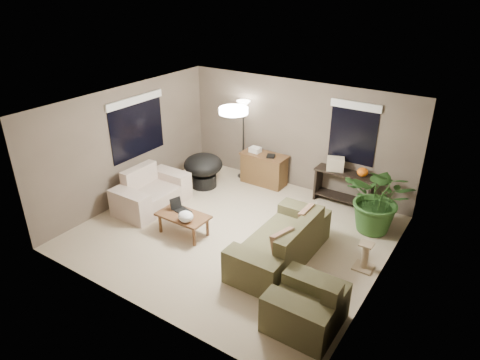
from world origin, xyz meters
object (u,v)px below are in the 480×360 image
Objects in this scene: armchair at (307,308)px; papasan_chair at (203,168)px; console_table at (344,186)px; desk at (264,169)px; loveseat at (151,194)px; coffee_table at (183,218)px; cat_scratching_post at (365,258)px; houseplant at (379,206)px; main_sofa at (282,245)px; floor_lamp at (243,114)px.

papasan_chair is at bearing 145.48° from armchair.
armchair is 0.77× the size of console_table.
console_table is (1.95, 0.09, 0.06)m from desk.
desk is 1.43m from papasan_chair.
loveseat is 1.23× the size of console_table.
cat_scratching_post is (3.25, 0.86, -0.14)m from coffee_table.
houseplant is (0.94, -0.70, 0.11)m from console_table.
main_sofa is 3.73m from floor_lamp.
houseplant reaches higher than armchair.
main_sofa reaches higher than coffee_table.
floor_lamp is (-3.47, 3.69, 1.30)m from armchair.
coffee_table is at bearing -93.16° from desk.
desk is 1.95m from console_table.
floor_lamp reaches higher than loveseat.
main_sofa and loveseat have the same top height.
loveseat is 4.67m from houseplant.
cat_scratching_post is (0.21, -1.28, -0.34)m from houseplant.
houseplant is at bearing 4.24° from papasan_chair.
armchair is 1.75m from cat_scratching_post.
loveseat is at bearing 177.49° from main_sofa.
loveseat is 1.13× the size of houseplant.
papasan_chair is (0.34, 1.39, 0.17)m from loveseat.
floor_lamp reaches higher than console_table.
console_table is at bearing 17.99° from papasan_chair.
console_table is (2.10, 2.85, 0.08)m from coffee_table.
coffee_table is (-1.97, -0.32, 0.06)m from main_sofa.
main_sofa is at bearing -45.66° from floor_lamp.
desk is at bearing 126.69° from main_sofa.
papasan_chair reaches higher than console_table.
console_table is at bearing 86.93° from main_sofa.
papasan_chair is 4.33m from cat_scratching_post.
desk is at bearing 39.26° from papasan_chair.
console_table reaches higher than cat_scratching_post.
papasan_chair is (-3.95, 2.72, 0.17)m from armchair.
floor_lamp is 1.35× the size of houseplant.
loveseat is at bearing 162.84° from armchair.
armchair is at bearing -51.86° from desk.
armchair is 3.82m from console_table.
console_table reaches higher than coffee_table.
coffee_table is 3.12m from floor_lamp.
cat_scratching_post is at bearing -80.80° from houseplant.
coffee_table is at bearing -165.11° from cat_scratching_post.
papasan_chair is 0.52× the size of floor_lamp.
desk is (-2.84, 3.62, 0.08)m from armchair.
houseplant is 1.34m from cat_scratching_post.
floor_lamp is at bearing -179.52° from console_table.
papasan_chair is at bearing -175.76° from houseplant.
papasan_chair reaches higher than cat_scratching_post.
main_sofa reaches higher than cat_scratching_post.
main_sofa is 1.37× the size of loveseat.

